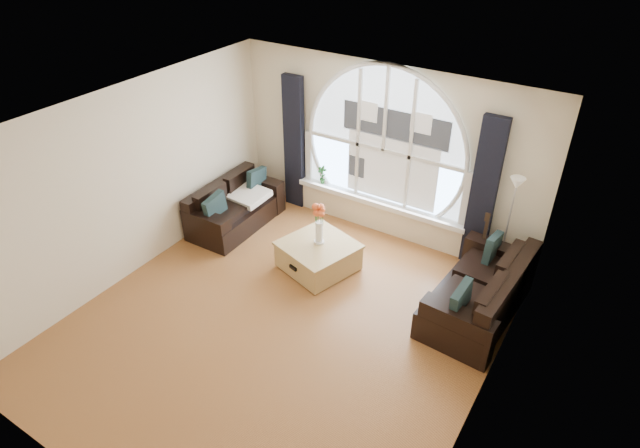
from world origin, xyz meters
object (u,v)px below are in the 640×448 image
Objects in this scene: floor_lamp at (507,230)px; guitar at (484,242)px; sofa_left at (235,204)px; sofa_right at (478,289)px; vase_flowers at (319,220)px; potted_plant at (322,175)px; coffee_chest at (318,255)px.

floor_lamp reaches higher than guitar.
sofa_left is 0.89× the size of sofa_right.
floor_lamp reaches higher than vase_flowers.
guitar is at bearing -169.63° from floor_lamp.
potted_plant is (-3.10, 0.17, -0.09)m from floor_lamp.
floor_lamp reaches higher than sofa_left.
sofa_left reaches higher than coffee_chest.
guitar is (2.03, 1.18, 0.30)m from coffee_chest.
vase_flowers is at bearing -59.47° from potted_plant.
sofa_left is 2.33× the size of vase_flowers.
potted_plant reaches higher than sofa_left.
coffee_chest is 3.08× the size of potted_plant.
potted_plant is at bearing 48.25° from sofa_left.
sofa_right is at bearing 5.82° from vase_flowers.
sofa_left is at bearing 172.38° from vase_flowers.
sofa_right is 1.03m from floor_lamp.
guitar is (-0.26, -0.05, -0.27)m from floor_lamp.
vase_flowers is 2.35m from guitar.
potted_plant is at bearing 168.04° from guitar.
coffee_chest is at bearing -151.84° from floor_lamp.
coffee_chest is 0.59m from vase_flowers.
coffee_chest is 2.36m from guitar.
floor_lamp is (4.06, 0.95, 0.40)m from sofa_left.
floor_lamp is 0.38m from guitar.
guitar is (3.81, 0.90, 0.13)m from sofa_left.
coffee_chest is at bearing -168.87° from sofa_right.
potted_plant is (0.96, 1.12, 0.31)m from sofa_left.
sofa_right is 1.90× the size of coffee_chest.
coffee_chest is at bearing -157.41° from guitar.
floor_lamp is (2.30, 1.18, -0.02)m from vase_flowers.
sofa_left is at bearing -166.89° from floor_lamp.
sofa_left is at bearing -172.13° from coffee_chest.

